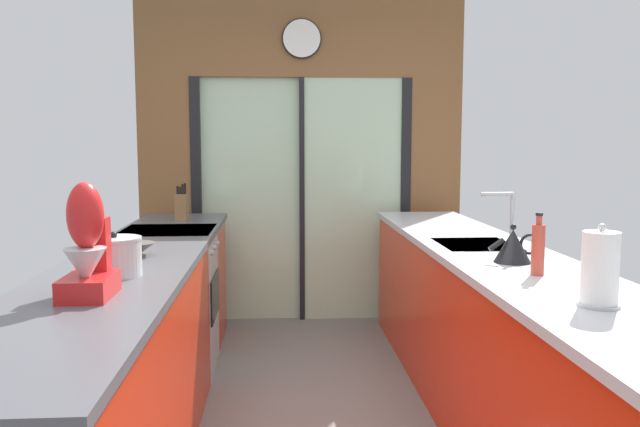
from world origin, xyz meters
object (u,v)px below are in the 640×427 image
at_px(stand_mixer, 88,253).
at_px(mixing_bowl, 138,249).
at_px(knife_block, 182,207).
at_px(paper_towel_roll, 600,270).
at_px(oven_range, 170,300).
at_px(soap_bottle, 538,248).
at_px(kettle, 513,246).
at_px(stock_pot, 114,257).

bearing_deg(stand_mixer, mixing_bowl, 90.00).
distance_m(knife_block, paper_towel_roll, 3.12).
bearing_deg(oven_range, knife_block, 87.88).
xyz_separation_m(oven_range, knife_block, (0.02, 0.50, 0.56)).
height_order(knife_block, stand_mixer, stand_mixer).
height_order(knife_block, paper_towel_roll, paper_towel_roll).
relative_size(knife_block, soap_bottle, 1.00).
relative_size(oven_range, kettle, 3.67).
relative_size(oven_range, stock_pot, 4.01).
height_order(knife_block, stock_pot, knife_block).
xyz_separation_m(knife_block, stock_pot, (-0.00, -1.94, -0.02)).
distance_m(stock_pot, soap_bottle, 1.78).
distance_m(stand_mixer, kettle, 1.87).
bearing_deg(knife_block, soap_bottle, -48.88).
distance_m(kettle, paper_towel_roll, 0.81).
relative_size(soap_bottle, paper_towel_roll, 0.92).
bearing_deg(knife_block, mixing_bowl, -90.00).
bearing_deg(mixing_bowl, oven_range, 91.09).
bearing_deg(stock_pot, paper_towel_roll, -19.32).
xyz_separation_m(knife_block, stand_mixer, (-0.00, -2.30, 0.06)).
height_order(stock_pot, paper_towel_roll, paper_towel_roll).
distance_m(oven_range, knife_block, 0.75).
height_order(stand_mixer, paper_towel_roll, stand_mixer).
bearing_deg(oven_range, soap_bottle, -40.54).
distance_m(kettle, soap_bottle, 0.29).
xyz_separation_m(stock_pot, paper_towel_roll, (1.78, -0.62, 0.05)).
xyz_separation_m(soap_bottle, paper_towel_roll, (-0.00, -0.52, 0.01)).
height_order(stock_pot, kettle, stock_pot).
bearing_deg(kettle, knife_block, 135.51).
bearing_deg(paper_towel_roll, stock_pot, 160.68).
bearing_deg(stand_mixer, oven_range, 90.59).
height_order(oven_range, kettle, kettle).
bearing_deg(soap_bottle, oven_range, 139.46).
xyz_separation_m(oven_range, kettle, (1.80, -1.25, 0.54)).
distance_m(oven_range, soap_bottle, 2.44).
bearing_deg(oven_range, stand_mixer, -89.41).
distance_m(knife_block, soap_bottle, 2.71).
bearing_deg(oven_range, stock_pot, -89.26).
distance_m(stock_pot, kettle, 1.79).
height_order(stock_pot, soap_bottle, soap_bottle).
distance_m(mixing_bowl, kettle, 1.80).
distance_m(stand_mixer, paper_towel_roll, 1.80).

